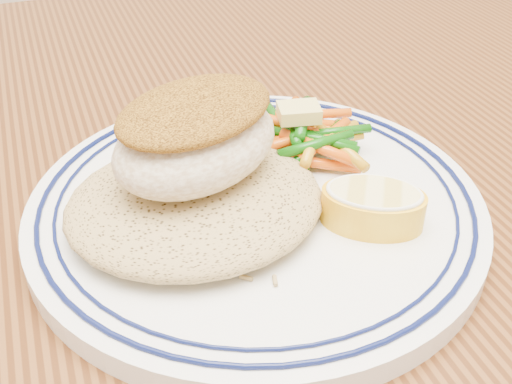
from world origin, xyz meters
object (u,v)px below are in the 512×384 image
at_px(dining_table, 208,321).
at_px(rice_pilaf, 195,198).
at_px(fish_fillet, 196,135).
at_px(lemon_wedge, 373,205).
at_px(vegetable_pile, 298,137).
at_px(plate, 256,206).

relative_size(dining_table, rice_pilaf, 10.08).
distance_m(rice_pilaf, fish_fillet, 0.04).
distance_m(fish_fillet, lemon_wedge, 0.11).
height_order(dining_table, lemon_wedge, lemon_wedge).
bearing_deg(vegetable_pile, lemon_wedge, -82.93).
distance_m(fish_fillet, vegetable_pile, 0.09).
distance_m(plate, vegetable_pile, 0.06).
height_order(fish_fillet, vegetable_pile, fish_fillet).
bearing_deg(rice_pilaf, lemon_wedge, -23.25).
xyz_separation_m(rice_pilaf, vegetable_pile, (0.08, 0.04, -0.00)).
xyz_separation_m(dining_table, lemon_wedge, (0.08, -0.06, 0.12)).
distance_m(plate, rice_pilaf, 0.04).
distance_m(vegetable_pile, lemon_wedge, 0.08).
xyz_separation_m(plate, rice_pilaf, (-0.04, -0.01, 0.02)).
bearing_deg(plate, dining_table, 150.07).
distance_m(rice_pilaf, vegetable_pile, 0.09).
xyz_separation_m(plate, lemon_wedge, (0.05, -0.05, 0.02)).
xyz_separation_m(dining_table, rice_pilaf, (-0.01, -0.02, 0.13)).
bearing_deg(vegetable_pile, fish_fillet, -157.28).
bearing_deg(dining_table, fish_fillet, -104.20).
height_order(rice_pilaf, vegetable_pile, same).
distance_m(dining_table, rice_pilaf, 0.13).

